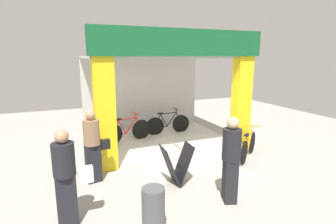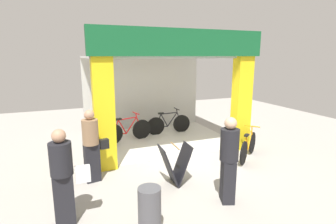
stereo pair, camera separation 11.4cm
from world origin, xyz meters
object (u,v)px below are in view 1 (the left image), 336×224
sandwich_board_sign (176,165)px  pedestrian_2 (231,158)px  bicycle_inside_1 (127,131)px  pedestrian_0 (66,176)px  bicycle_inside_0 (168,124)px  bicycle_parked_0 (248,146)px  pedestrian_1 (93,145)px  trash_bin (153,212)px

sandwich_board_sign → pedestrian_2: pedestrian_2 is taller
bicycle_inside_1 → pedestrian_0: bearing=-116.9°
bicycle_inside_0 → sandwich_board_sign: size_ratio=1.85×
bicycle_parked_0 → pedestrian_0: (-4.81, -1.24, 0.53)m
bicycle_inside_0 → pedestrian_1: size_ratio=1.01×
pedestrian_2 → trash_bin: bearing=-167.0°
pedestrian_0 → bicycle_inside_0: bearing=49.9°
sandwich_board_sign → trash_bin: size_ratio=1.11×
pedestrian_1 → bicycle_inside_0: bearing=43.3°
bicycle_inside_1 → pedestrian_0: 4.47m
bicycle_inside_1 → pedestrian_0: (-2.01, -3.96, 0.50)m
bicycle_inside_1 → trash_bin: size_ratio=2.08×
pedestrian_1 → trash_bin: (0.62, -2.31, -0.46)m
bicycle_inside_0 → bicycle_inside_1: (-1.64, -0.36, 0.01)m
bicycle_inside_0 → pedestrian_1: 4.20m
sandwich_board_sign → bicycle_parked_0: bearing=13.7°
bicycle_inside_0 → trash_bin: size_ratio=2.05×
bicycle_inside_1 → sandwich_board_sign: bearing=-85.0°
bicycle_inside_0 → pedestrian_2: size_ratio=0.98×
pedestrian_0 → pedestrian_1: (0.61, 1.46, -0.01)m
bicycle_inside_1 → bicycle_parked_0: 3.91m
sandwich_board_sign → pedestrian_0: (-2.30, -0.63, 0.42)m
bicycle_inside_0 → bicycle_inside_1: 1.67m
bicycle_inside_1 → bicycle_parked_0: bicycle_inside_1 is taller
bicycle_inside_0 → pedestrian_2: (-0.67, -4.77, 0.53)m
bicycle_inside_0 → pedestrian_2: pedestrian_2 is taller
pedestrian_2 → bicycle_inside_0: bearing=82.0°
trash_bin → bicycle_inside_1: bearing=80.8°
sandwich_board_sign → trash_bin: 1.83m
pedestrian_0 → trash_bin: size_ratio=2.04×
pedestrian_1 → pedestrian_2: bearing=-38.9°
sandwich_board_sign → trash_bin: bearing=-125.9°
pedestrian_1 → bicycle_parked_0: bearing=-3.0°
pedestrian_0 → pedestrian_1: bearing=67.4°
pedestrian_2 → pedestrian_1: bearing=141.1°
bicycle_inside_1 → sandwich_board_sign: bicycle_inside_1 is taller
pedestrian_0 → pedestrian_2: 3.01m
bicycle_inside_1 → bicycle_inside_0: bearing=12.4°
bicycle_inside_0 → trash_bin: bicycle_inside_0 is taller
bicycle_parked_0 → pedestrian_0: size_ratio=0.77×
bicycle_inside_0 → pedestrian_1: (-3.04, -2.86, 0.50)m
pedestrian_2 → sandwich_board_sign: bearing=121.9°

